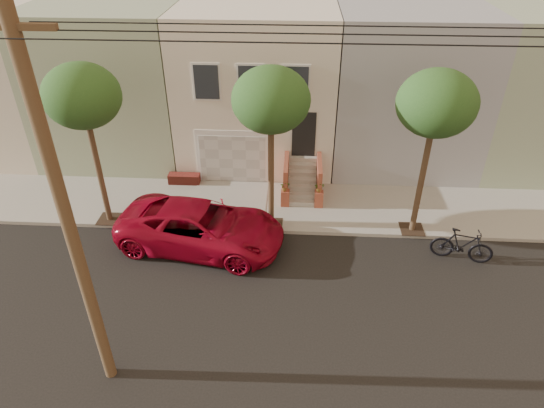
{
  "coord_description": "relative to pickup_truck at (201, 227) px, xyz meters",
  "views": [
    {
      "loc": [
        1.92,
        -11.33,
        11.07
      ],
      "look_at": [
        1.09,
        3.0,
        1.7
      ],
      "focal_mm": 31.32,
      "sensor_mm": 36.0,
      "label": 1
    }
  ],
  "objects": [
    {
      "name": "ground",
      "position": [
        1.5,
        -2.62,
        -0.85
      ],
      "size": [
        90.0,
        90.0,
        0.0
      ],
      "primitive_type": "plane",
      "color": "black",
      "rests_on": "ground"
    },
    {
      "name": "tree_right",
      "position": [
        8.0,
        1.28,
        4.41
      ],
      "size": [
        2.7,
        2.57,
        6.3
      ],
      "color": "#2D2116",
      "rests_on": "sidewalk"
    },
    {
      "name": "pickup_truck",
      "position": [
        0.0,
        0.0,
        0.0
      ],
      "size": [
        6.48,
        3.77,
        1.7
      ],
      "primitive_type": "imported",
      "rotation": [
        0.0,
        0.0,
        1.41
      ],
      "color": "maroon",
      "rests_on": "ground"
    },
    {
      "name": "tree_left",
      "position": [
        -4.0,
        1.28,
        4.41
      ],
      "size": [
        2.7,
        2.57,
        6.3
      ],
      "color": "#2D2116",
      "rests_on": "sidewalk"
    },
    {
      "name": "sidewalk",
      "position": [
        1.5,
        2.73,
        -0.77
      ],
      "size": [
        40.0,
        3.7,
        0.15
      ],
      "primitive_type": "cube",
      "color": "gray",
      "rests_on": "ground"
    },
    {
      "name": "tree_mid",
      "position": [
        2.5,
        1.28,
        4.41
      ],
      "size": [
        2.7,
        2.57,
        6.3
      ],
      "color": "#2D2116",
      "rests_on": "sidewalk"
    },
    {
      "name": "house_row",
      "position": [
        1.5,
        8.57,
        2.8
      ],
      "size": [
        33.1,
        11.7,
        7.0
      ],
      "color": "beige",
      "rests_on": "sidewalk"
    },
    {
      "name": "motorcycle",
      "position": [
        9.4,
        -0.28,
        -0.2
      ],
      "size": [
        2.23,
        1.1,
        1.29
      ],
      "primitive_type": "imported",
      "rotation": [
        0.0,
        0.0,
        1.33
      ],
      "color": "black",
      "rests_on": "ground"
    }
  ]
}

